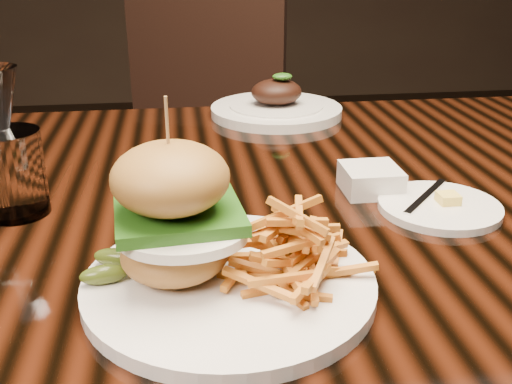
{
  "coord_description": "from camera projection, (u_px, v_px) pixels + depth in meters",
  "views": [
    {
      "loc": [
        -0.11,
        -0.76,
        1.07
      ],
      "look_at": [
        -0.03,
        -0.15,
        0.81
      ],
      "focal_mm": 42.0,
      "sensor_mm": 36.0,
      "label": 1
    }
  ],
  "objects": [
    {
      "name": "chair_far",
      "position": [
        198.0,
        140.0,
        1.71
      ],
      "size": [
        0.59,
        0.59,
        0.95
      ],
      "rotation": [
        0.0,
        0.0,
        -0.33
      ],
      "color": "black",
      "rests_on": "ground"
    },
    {
      "name": "ramekin",
      "position": [
        371.0,
        179.0,
        0.81
      ],
      "size": [
        0.08,
        0.08,
        0.03
      ],
      "primitive_type": "cube",
      "rotation": [
        0.0,
        0.0,
        -0.13
      ],
      "color": "silver",
      "rests_on": "dining_table"
    },
    {
      "name": "dining_table",
      "position": [
        264.0,
        237.0,
        0.86
      ],
      "size": [
        1.6,
        0.9,
        0.75
      ],
      "color": "black",
      "rests_on": "ground"
    },
    {
      "name": "water_tumbler",
      "position": [
        12.0,
        173.0,
        0.73
      ],
      "size": [
        0.08,
        0.08,
        0.11
      ],
      "primitive_type": "cylinder",
      "color": "white",
      "rests_on": "dining_table"
    },
    {
      "name": "side_saucer",
      "position": [
        439.0,
        206.0,
        0.76
      ],
      "size": [
        0.15,
        0.15,
        0.02
      ],
      "rotation": [
        0.0,
        0.0,
        0.31
      ],
      "color": "silver",
      "rests_on": "dining_table"
    },
    {
      "name": "burger_plate",
      "position": [
        225.0,
        243.0,
        0.57
      ],
      "size": [
        0.29,
        0.28,
        0.19
      ],
      "rotation": [
        0.0,
        0.0,
        -0.11
      ],
      "color": "silver",
      "rests_on": "dining_table"
    },
    {
      "name": "far_dish",
      "position": [
        276.0,
        107.0,
        1.17
      ],
      "size": [
        0.25,
        0.25,
        0.08
      ],
      "rotation": [
        0.0,
        0.0,
        0.11
      ],
      "color": "silver",
      "rests_on": "dining_table"
    }
  ]
}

